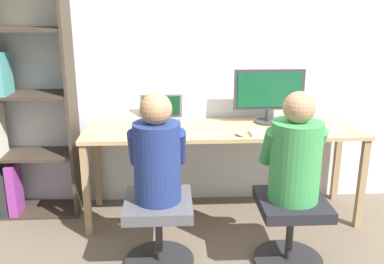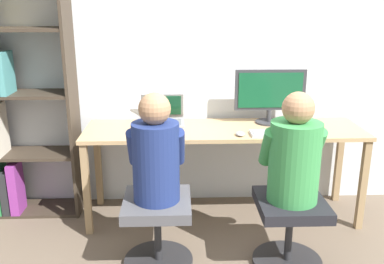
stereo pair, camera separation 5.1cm
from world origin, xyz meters
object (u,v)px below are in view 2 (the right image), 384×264
object	(u,v)px
office_chair_left	(289,226)
keyboard	(277,133)
office_chair_right	(158,225)
person_at_laptop	(156,154)
desktop_monitor	(270,95)
person_at_monitor	(295,155)
laptop	(162,117)

from	to	relation	value
office_chair_left	keyboard	bearing A→B (deg)	89.11
office_chair_right	person_at_laptop	bearing A→B (deg)	90.00
person_at_laptop	desktop_monitor	bearing A→B (deg)	42.14
office_chair_left	person_at_laptop	bearing A→B (deg)	177.28
office_chair_right	person_at_monitor	distance (m)	0.99
desktop_monitor	keyboard	world-z (taller)	desktop_monitor
keyboard	office_chair_left	size ratio (longest dim) A/B	0.82
desktop_monitor	person_at_monitor	distance (m)	0.85
laptop	keyboard	world-z (taller)	laptop
keyboard	office_chair_right	size ratio (longest dim) A/B	0.82
keyboard	person_at_monitor	bearing A→B (deg)	-90.89
desktop_monitor	laptop	xyz separation A→B (m)	(-0.85, 0.03, -0.18)
office_chair_right	person_at_laptop	xyz separation A→B (m)	(-0.00, 0.00, 0.49)
laptop	office_chair_right	size ratio (longest dim) A/B	0.73
desktop_monitor	keyboard	xyz separation A→B (m)	(-0.00, -0.32, -0.22)
desktop_monitor	laptop	size ratio (longest dim) A/B	1.63
desktop_monitor	office_chair_right	bearing A→B (deg)	-137.68
keyboard	office_chair_left	distance (m)	0.70
laptop	keyboard	distance (m)	0.92
desktop_monitor	person_at_laptop	size ratio (longest dim) A/B	0.81
keyboard	desktop_monitor	bearing A→B (deg)	89.30
desktop_monitor	laptop	bearing A→B (deg)	177.90
desktop_monitor	person_at_monitor	world-z (taller)	desktop_monitor
office_chair_right	desktop_monitor	bearing A→B (deg)	42.32
desktop_monitor	person_at_laptop	distance (m)	1.19
laptop	person_at_laptop	xyz separation A→B (m)	(-0.02, -0.82, -0.01)
office_chair_left	office_chair_right	size ratio (longest dim) A/B	1.00
laptop	person_at_laptop	world-z (taller)	person_at_laptop
keyboard	office_chair_right	xyz separation A→B (m)	(-0.87, -0.47, -0.47)
person_at_monitor	laptop	bearing A→B (deg)	134.57
laptop	desktop_monitor	bearing A→B (deg)	-2.10
laptop	office_chair_right	world-z (taller)	laptop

